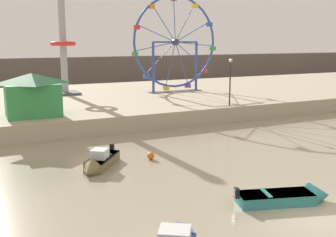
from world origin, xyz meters
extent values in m
plane|color=gray|center=(0.00, 0.00, 0.00)|extent=(240.00, 240.00, 0.00)
cube|color=#B7A88E|center=(0.00, 29.69, 0.66)|extent=(110.00, 24.38, 1.31)
cube|color=#564C47|center=(0.00, 53.62, 2.20)|extent=(140.00, 3.00, 4.40)
cube|color=olive|center=(-5.49, 10.38, 0.27)|extent=(2.66, 2.97, 0.54)
cube|color=black|center=(-5.49, 10.38, 0.50)|extent=(2.66, 2.96, 0.08)
cone|color=olive|center=(-6.66, 8.91, 0.27)|extent=(1.28, 1.25, 0.98)
cube|color=black|center=(-4.50, 11.62, 0.65)|extent=(0.31, 0.31, 0.44)
cube|color=silver|center=(-5.72, 10.09, 0.80)|extent=(1.20, 1.21, 0.52)
cube|color=black|center=(-5.26, 10.67, 0.57)|extent=(0.79, 0.67, 0.06)
cube|color=teal|center=(-0.45, 1.84, 0.23)|extent=(3.50, 2.14, 0.47)
cube|color=#237566|center=(-0.45, 1.84, 0.43)|extent=(3.47, 2.15, 0.08)
cone|color=teal|center=(1.53, 1.23, 0.23)|extent=(1.20, 1.37, 1.16)
cube|color=black|center=(-2.11, 2.36, 0.58)|extent=(0.26, 0.29, 0.44)
cube|color=#237566|center=(-0.84, 1.97, 0.50)|extent=(0.46, 1.04, 0.06)
cone|color=silver|center=(-5.59, 0.96, 0.20)|extent=(1.44, 1.33, 1.20)
torus|color=#334CA8|center=(8.89, 29.40, 6.76)|extent=(9.94, 0.24, 9.94)
cylinder|color=#38383D|center=(8.89, 29.40, 6.76)|extent=(0.70, 0.50, 0.70)
cylinder|color=#334CA8|center=(10.80, 29.40, 5.27)|extent=(3.86, 0.08, 3.05)
cube|color=red|center=(12.71, 29.40, 3.49)|extent=(0.56, 0.48, 0.44)
cylinder|color=#334CA8|center=(11.31, 29.40, 6.53)|extent=(4.83, 0.08, 0.53)
cube|color=#33934C|center=(13.72, 29.40, 6.03)|extent=(0.56, 0.48, 0.44)
cylinder|color=#334CA8|center=(11.05, 29.40, 7.87)|extent=(4.34, 0.08, 2.30)
cube|color=#3356B7|center=(13.20, 29.40, 8.71)|extent=(0.56, 0.48, 0.44)
cylinder|color=#334CA8|center=(10.10, 29.40, 8.86)|extent=(2.49, 0.08, 4.24)
cube|color=yellow|center=(11.31, 29.40, 10.68)|extent=(0.56, 0.48, 0.44)
cylinder|color=#334CA8|center=(8.78, 29.40, 9.18)|extent=(0.32, 0.08, 4.85)
cylinder|color=#334CA8|center=(7.49, 29.40, 8.73)|extent=(2.88, 0.08, 3.99)
cube|color=orange|center=(6.08, 29.40, 10.43)|extent=(0.56, 0.48, 0.44)
cylinder|color=#334CA8|center=(6.64, 29.40, 7.66)|extent=(4.53, 0.08, 1.87)
cube|color=red|center=(4.39, 29.40, 8.28)|extent=(0.56, 0.48, 0.44)
cylinder|color=#334CA8|center=(6.51, 29.40, 6.30)|extent=(4.77, 0.08, 1.00)
cube|color=#33934C|center=(4.13, 29.40, 5.56)|extent=(0.56, 0.48, 0.44)
cylinder|color=#334CA8|center=(7.14, 29.40, 5.09)|extent=(3.56, 0.08, 3.41)
cube|color=#3356B7|center=(5.39, 29.40, 3.13)|extent=(0.56, 0.48, 0.44)
cylinder|color=#334CA8|center=(8.33, 29.40, 4.41)|extent=(1.21, 0.08, 4.73)
cube|color=yellow|center=(7.76, 29.40, 1.77)|extent=(0.56, 0.48, 0.44)
cylinder|color=#334CA8|center=(9.69, 29.40, 4.47)|extent=(1.67, 0.08, 4.61)
cube|color=purple|center=(10.49, 29.40, 1.90)|extent=(0.56, 0.48, 0.44)
cylinder|color=#334CA8|center=(6.23, 29.40, 4.04)|extent=(0.28, 0.28, 5.45)
cylinder|color=#334CA8|center=(11.56, 29.40, 4.04)|extent=(0.28, 0.28, 5.45)
cylinder|color=#334CA8|center=(8.89, 29.40, 6.76)|extent=(5.33, 0.18, 0.18)
cube|color=#4C4C51|center=(8.89, 29.40, 1.35)|extent=(6.13, 1.20, 0.08)
cylinder|color=#999EA3|center=(-2.63, 32.48, 7.00)|extent=(0.70, 0.70, 11.38)
torus|color=red|center=(-2.63, 32.48, 6.61)|extent=(2.64, 2.64, 0.44)
cube|color=#4C4C51|center=(-2.63, 32.48, 1.43)|extent=(2.80, 2.80, 0.24)
cube|color=#33934C|center=(-7.60, 20.75, 2.54)|extent=(3.95, 3.26, 2.46)
pyramid|color=#1C512A|center=(-7.60, 20.75, 4.15)|extent=(4.34, 3.58, 0.80)
cylinder|color=#2D2D33|center=(8.50, 18.28, 3.21)|extent=(0.12, 0.12, 3.80)
sphere|color=#F2EACC|center=(8.50, 18.28, 5.25)|extent=(0.32, 0.32, 0.32)
sphere|color=orange|center=(-2.54, 10.35, 0.22)|extent=(0.44, 0.44, 0.44)
camera|label=1|loc=(-12.00, -11.13, 6.92)|focal=43.92mm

